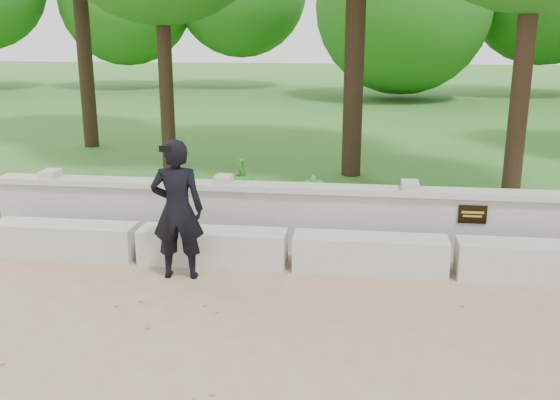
{
  "coord_description": "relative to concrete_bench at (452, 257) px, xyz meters",
  "views": [
    {
      "loc": [
        -1.14,
        -5.48,
        2.92
      ],
      "look_at": [
        -2.08,
        1.55,
        0.97
      ],
      "focal_mm": 40.0,
      "sensor_mm": 36.0,
      "label": 1
    }
  ],
  "objects": [
    {
      "name": "ground",
      "position": [
        -0.0,
        -1.9,
        -0.22
      ],
      "size": [
        80.0,
        80.0,
        0.0
      ],
      "primitive_type": "plane",
      "color": "tan",
      "rests_on": "ground"
    },
    {
      "name": "lawn",
      "position": [
        -0.0,
        12.1,
        -0.1
      ],
      "size": [
        40.0,
        22.0,
        0.25
      ],
      "primitive_type": "cube",
      "color": "#2B6922",
      "rests_on": "ground"
    },
    {
      "name": "concrete_bench",
      "position": [
        0.0,
        0.0,
        0.0
      ],
      "size": [
        11.9,
        0.45,
        0.45
      ],
      "color": "beige",
      "rests_on": "ground"
    },
    {
      "name": "parapet_wall",
      "position": [
        0.0,
        0.7,
        0.24
      ],
      "size": [
        12.5,
        0.35,
        0.9
      ],
      "color": "beige",
      "rests_on": "ground"
    },
    {
      "name": "man_main",
      "position": [
        -3.29,
        -0.5,
        0.63
      ],
      "size": [
        0.67,
        0.6,
        1.71
      ],
      "color": "black",
      "rests_on": "ground"
    },
    {
      "name": "shrub_a",
      "position": [
        -1.81,
        1.4,
        0.34
      ],
      "size": [
        0.39,
        0.34,
        0.63
      ],
      "primitive_type": "imported",
      "rotation": [
        0.0,
        0.0,
        0.44
      ],
      "color": "#39832C",
      "rests_on": "lawn"
    },
    {
      "name": "shrub_d",
      "position": [
        -3.18,
        2.96,
        0.31
      ],
      "size": [
        0.34,
        0.36,
        0.58
      ],
      "primitive_type": "imported",
      "rotation": [
        0.0,
        0.0,
        4.87
      ],
      "color": "#39832C",
      "rests_on": "lawn"
    }
  ]
}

